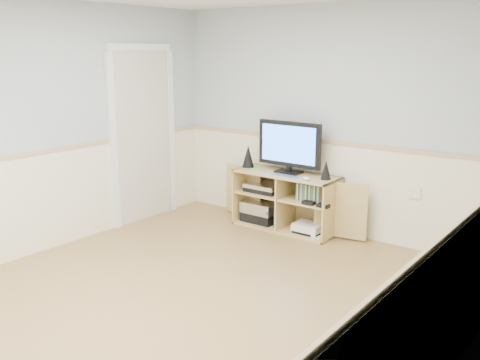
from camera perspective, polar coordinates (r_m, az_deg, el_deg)
name	(u,v)px	position (r m, az deg, el deg)	size (l,w,h in m)	color
room	(197,152)	(4.28, -4.63, 3.02)	(4.04, 4.54, 2.54)	tan
media_cabinet	(288,200)	(6.18, 5.18, -2.10)	(1.90, 0.46, 0.65)	tan
monitor	(289,145)	(6.04, 5.27, 3.70)	(0.79, 0.18, 0.59)	black
speaker_left	(248,156)	(6.35, 0.88, 2.55)	(0.14, 0.14, 0.26)	black
speaker_right	(326,170)	(5.81, 9.16, 1.06)	(0.11, 0.11, 0.21)	black
keyboard	(285,176)	(5.90, 4.83, 0.41)	(0.29, 0.12, 0.01)	silver
mouse	(306,179)	(5.77, 7.07, 0.16)	(0.10, 0.06, 0.04)	white
av_components	(262,205)	(6.34, 2.39, -2.72)	(0.51, 0.31, 0.47)	black
game_consoles	(308,228)	(6.05, 7.30, -5.10)	(0.45, 0.30, 0.11)	white
game_cases	(310,192)	(5.92, 7.48, -1.33)	(0.28, 0.14, 0.19)	#3F8C3F
wall_outlet	(415,193)	(5.69, 18.17, -1.31)	(0.12, 0.03, 0.12)	white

